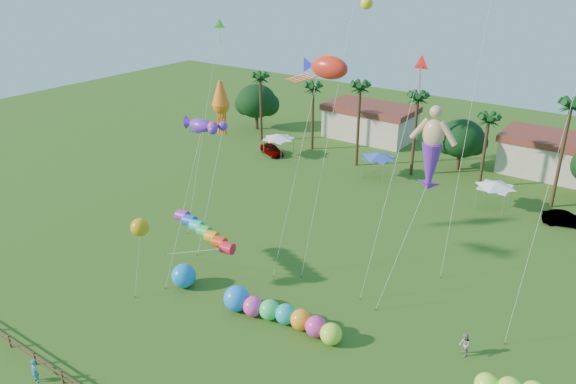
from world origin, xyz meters
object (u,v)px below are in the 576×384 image
Objects in this scene: spectator_a at (35,371)px; spectator_b at (464,345)px; car_b at (565,219)px; caterpillar_inflatable at (277,313)px; blue_ball at (184,276)px; car_a at (272,150)px.

spectator_b is at bearing 43.26° from spectator_a.
car_b is at bearing 65.03° from spectator_a.
caterpillar_inflatable is (-13.76, -29.20, 0.15)m from car_b.
car_b is 2.07× the size of blue_ball.
spectator_a is 0.95× the size of spectator_b.
spectator_b reaches higher than spectator_a.
car_a is at bearing -156.75° from spectator_b.
car_a is 2.08× the size of blue_ball.
blue_ball is at bearing 125.54° from car_b.
car_b is at bearing -66.14° from car_a.
car_b is 37.40m from blue_ball.
spectator_b is (34.76, -24.78, 0.16)m from car_a.
caterpillar_inflatable reaches higher than car_a.
car_a is 36.16m from car_b.
car_a is 42.69m from spectator_b.
blue_ball is (-0.22, 13.27, 0.17)m from spectator_a.
spectator_b is (-1.40, -24.88, 0.18)m from car_b.
blue_ball is at bearing -108.57° from spectator_b.
spectator_b is at bearing 159.77° from car_b.
spectator_a is at bearing -138.65° from car_a.
car_a is 32.49m from blue_ball.
caterpillar_inflatable is at bearing 3.14° from blue_ball.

